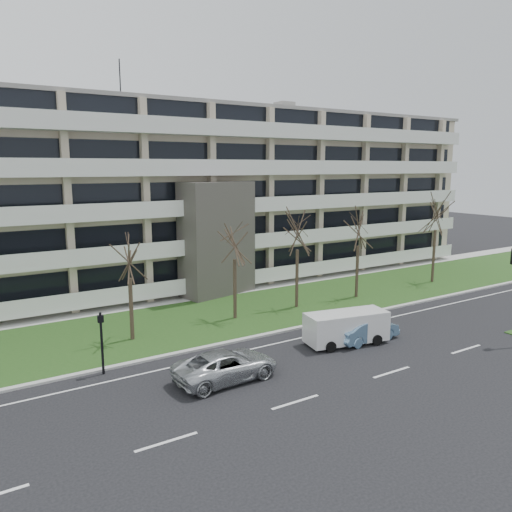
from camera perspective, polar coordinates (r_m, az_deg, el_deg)
ground at (r=26.52m, az=15.23°, el=-12.71°), size 160.00×160.00×0.00m
grass_verge at (r=35.98m, az=-0.25°, el=-6.17°), size 90.00×10.00×0.06m
curb at (r=32.04m, az=4.55°, el=-8.22°), size 90.00×0.35×0.12m
sidewalk at (r=40.58m, az=-4.39°, el=-4.29°), size 90.00×2.00×0.08m
lane_edge_line at (r=30.94m, az=6.24°, el=-9.04°), size 90.00×0.12×0.01m
apartment_building at (r=45.51m, az=-8.59°, el=6.86°), size 60.50×15.10×18.75m
silver_pickup at (r=24.60m, az=-3.44°, el=-12.38°), size 5.30×2.62×1.45m
blue_sedan at (r=30.38m, az=12.45°, el=-8.20°), size 4.31×1.58×1.41m
white_van at (r=29.63m, az=10.40°, el=-7.75°), size 5.08×2.68×1.87m
pedestrian_signal at (r=25.87m, az=-17.25°, el=-8.64°), size 0.33×0.28×3.17m
tree_2 at (r=29.64m, az=-14.34°, el=0.28°), size 3.36×3.36×6.73m
tree_3 at (r=32.83m, az=-2.47°, el=2.36°), size 3.66×3.66×7.33m
tree_4 at (r=35.64m, az=4.79°, el=3.35°), size 3.82×3.82×7.64m
tree_5 at (r=39.17m, az=11.66°, el=3.43°), size 3.66×3.66×7.33m
tree_6 at (r=46.25m, az=19.94°, el=5.06°), size 4.19×4.19×8.38m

